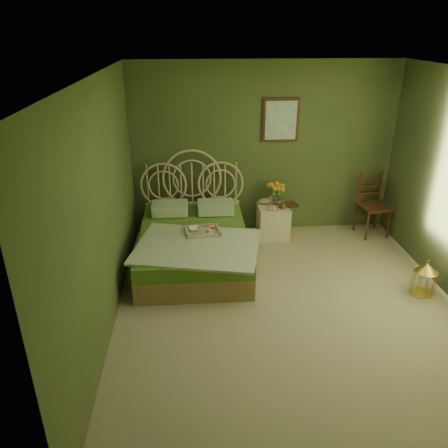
{
  "coord_description": "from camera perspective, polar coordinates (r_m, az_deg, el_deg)",
  "views": [
    {
      "loc": [
        -1.07,
        -4.17,
        3.02
      ],
      "look_at": [
        -0.69,
        1.0,
        0.66
      ],
      "focal_mm": 35.0,
      "sensor_mm": 36.0,
      "label": 1
    }
  ],
  "objects": [
    {
      "name": "floor",
      "position": [
        5.26,
        8.51,
        -10.85
      ],
      "size": [
        4.5,
        4.5,
        0.0
      ],
      "primitive_type": "plane",
      "color": "tan",
      "rests_on": "ground"
    },
    {
      "name": "cereal_bowl",
      "position": [
        5.85,
        -3.83,
        -0.66
      ],
      "size": [
        0.18,
        0.18,
        0.04
      ],
      "primitive_type": "imported",
      "rotation": [
        0.0,
        0.0,
        0.18
      ],
      "color": "white",
      "rests_on": "bed"
    },
    {
      "name": "ceiling",
      "position": [
        4.33,
        10.74,
        18.53
      ],
      "size": [
        4.5,
        4.5,
        0.0
      ],
      "primitive_type": "plane",
      "rotation": [
        3.14,
        0.0,
        0.0
      ],
      "color": "silver",
      "rests_on": "wall_back"
    },
    {
      "name": "birdcage",
      "position": [
        5.89,
        24.68,
        -6.53
      ],
      "size": [
        0.27,
        0.27,
        0.42
      ],
      "rotation": [
        0.0,
        0.0,
        -0.37
      ],
      "color": "gold",
      "rests_on": "floor"
    },
    {
      "name": "wall_art",
      "position": [
        6.65,
        7.42,
        13.29
      ],
      "size": [
        0.54,
        0.04,
        0.64
      ],
      "color": "#3B1E10",
      "rests_on": "wall_back"
    },
    {
      "name": "nightstand",
      "position": [
        6.77,
        6.48,
        1.05
      ],
      "size": [
        0.47,
        0.47,
        0.94
      ],
      "color": "beige",
      "rests_on": "floor"
    },
    {
      "name": "book_upper",
      "position": [
        6.73,
        8.01,
        2.63
      ],
      "size": [
        0.19,
        0.23,
        0.02
      ],
      "primitive_type": "imported",
      "rotation": [
        0.0,
        0.0,
        -0.17
      ],
      "color": "#472819",
      "rests_on": "nightstand"
    },
    {
      "name": "book_lower",
      "position": [
        6.74,
        8.0,
        2.48
      ],
      "size": [
        0.21,
        0.26,
        0.02
      ],
      "primitive_type": "imported",
      "rotation": [
        0.0,
        0.0,
        0.1
      ],
      "color": "#381E0F",
      "rests_on": "nightstand"
    },
    {
      "name": "chair",
      "position": [
        7.19,
        18.83,
        2.98
      ],
      "size": [
        0.5,
        0.5,
        0.98
      ],
      "rotation": [
        0.0,
        0.0,
        0.17
      ],
      "color": "#3B1E10",
      "rests_on": "floor"
    },
    {
      "name": "wall_left",
      "position": [
        4.61,
        -15.49,
        1.65
      ],
      "size": [
        0.0,
        4.5,
        4.5
      ],
      "primitive_type": "plane",
      "rotation": [
        1.57,
        0.0,
        1.57
      ],
      "color": "#525F32",
      "rests_on": "floor"
    },
    {
      "name": "coffee_cup",
      "position": [
        5.74,
        -2.03,
        -0.92
      ],
      "size": [
        0.08,
        0.08,
        0.07
      ],
      "primitive_type": "imported",
      "rotation": [
        0.0,
        0.0,
        0.08
      ],
      "color": "white",
      "rests_on": "bed"
    },
    {
      "name": "wall_back",
      "position": [
        6.73,
        5.2,
        9.6
      ],
      "size": [
        4.0,
        0.0,
        4.0
      ],
      "primitive_type": "plane",
      "rotation": [
        1.57,
        0.0,
        0.0
      ],
      "color": "#525F32",
      "rests_on": "floor"
    },
    {
      "name": "bed",
      "position": [
        6.02,
        -3.97,
        -2.46
      ],
      "size": [
        1.72,
        2.18,
        1.35
      ],
      "color": "#9D804E",
      "rests_on": "floor"
    }
  ]
}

